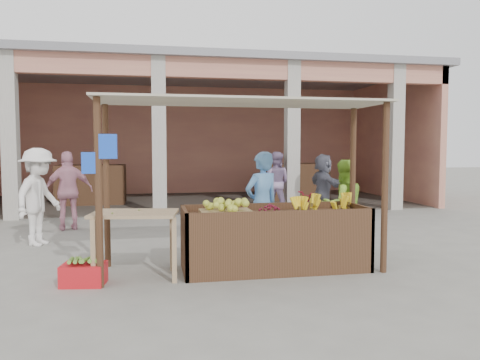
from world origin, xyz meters
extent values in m
plane|color=slate|center=(0.00, 0.00, 0.00)|extent=(60.00, 60.00, 0.00)
cube|color=tan|center=(0.00, 11.40, 2.00)|extent=(14.00, 0.20, 4.00)
cube|color=tan|center=(6.90, 8.50, 2.00)|extent=(0.20, 6.00, 4.00)
cube|color=tan|center=(0.00, 5.65, 3.75)|extent=(14.00, 0.30, 0.50)
cube|color=slate|center=(0.00, 8.50, 4.10)|extent=(14.40, 6.40, 0.20)
cube|color=#BCB7AC|center=(-4.50, 5.65, 2.00)|extent=(0.35, 0.35, 4.00)
cube|color=#BCB7AC|center=(-1.00, 5.65, 2.00)|extent=(0.35, 0.35, 4.00)
cube|color=#BCB7AC|center=(2.50, 5.65, 2.00)|extent=(0.35, 0.35, 4.00)
cube|color=#BCB7AC|center=(5.50, 5.65, 2.00)|extent=(0.35, 0.35, 4.00)
cube|color=#4E301F|center=(-3.00, 8.50, 0.60)|extent=(2.00, 1.20, 1.20)
cube|color=#4E301F|center=(3.50, 8.50, 0.60)|extent=(2.00, 1.20, 1.20)
cube|color=#4E301F|center=(0.50, 0.00, 0.40)|extent=(2.60, 0.95, 0.80)
cylinder|color=#4E301F|center=(-1.85, -0.45, 1.18)|extent=(0.09, 0.09, 2.35)
cylinder|color=#4E301F|center=(1.95, -0.45, 1.18)|extent=(0.09, 0.09, 2.35)
cylinder|color=#4E301F|center=(-1.85, 0.60, 1.18)|extent=(0.09, 0.09, 2.35)
cylinder|color=#4E301F|center=(1.95, 0.60, 1.18)|extent=(0.09, 0.09, 2.35)
cube|color=#BEB79D|center=(0.05, 0.08, 2.37)|extent=(4.00, 1.35, 0.03)
cube|color=blue|center=(-1.73, -0.45, 1.75)|extent=(0.22, 0.08, 0.30)
cube|color=blue|center=(-1.95, -0.45, 1.55)|extent=(0.18, 0.07, 0.26)
cube|color=#9A7C4F|center=(-0.19, -0.01, 0.83)|extent=(0.71, 0.62, 0.06)
ellipsoid|color=yellow|center=(-0.19, -0.01, 0.93)|extent=(0.61, 0.53, 0.13)
ellipsoid|color=maroon|center=(0.45, 0.06, 0.86)|extent=(0.40, 0.33, 0.13)
cube|color=tan|center=(-1.43, -0.10, 0.87)|extent=(1.20, 0.89, 0.04)
cube|color=tan|center=(-1.93, -0.41, 0.42)|extent=(0.06, 0.06, 0.85)
cube|color=tan|center=(-0.94, -0.41, 0.42)|extent=(0.06, 0.06, 0.85)
cube|color=tan|center=(-1.93, 0.22, 0.42)|extent=(0.06, 0.06, 0.85)
cube|color=tan|center=(-0.94, 0.22, 0.42)|extent=(0.06, 0.06, 0.85)
cube|color=red|center=(-2.07, -0.29, 0.14)|extent=(0.57, 0.45, 0.27)
ellipsoid|color=maroon|center=(2.85, 5.39, 0.28)|extent=(0.42, 0.42, 0.57)
ellipsoid|color=maroon|center=(3.18, 5.44, 0.28)|extent=(0.42, 0.42, 0.57)
ellipsoid|color=maroon|center=(3.02, 5.68, 0.28)|extent=(0.42, 0.42, 0.57)
imported|color=#548DCA|center=(0.50, 0.76, 0.89)|extent=(0.81, 0.71, 1.78)
imported|color=#8CC733|center=(1.92, 0.90, 0.81)|extent=(0.80, 0.50, 1.62)
imported|color=maroon|center=(1.23, 1.97, 0.47)|extent=(0.97, 1.88, 0.93)
imported|color=white|center=(-3.17, 2.39, 0.93)|extent=(1.00, 1.34, 1.87)
imported|color=#C9869A|center=(-2.92, 3.92, 0.89)|extent=(1.14, 0.78, 1.77)
imported|color=#525361|center=(3.03, 4.70, 0.83)|extent=(0.85, 1.61, 1.66)
imported|color=gray|center=(2.02, 5.55, 0.89)|extent=(1.00, 0.84, 1.78)
camera|label=1|loc=(-1.22, -6.37, 1.74)|focal=35.00mm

